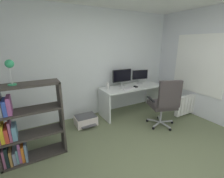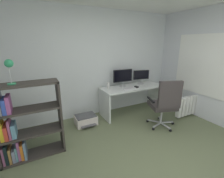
{
  "view_description": "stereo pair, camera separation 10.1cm",
  "coord_description": "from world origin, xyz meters",
  "px_view_note": "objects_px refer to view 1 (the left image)",
  "views": [
    {
      "loc": [
        -1.43,
        -1.26,
        1.82
      ],
      "look_at": [
        0.17,
        1.6,
        0.84
      ],
      "focal_mm": 25.02,
      "sensor_mm": 36.0,
      "label": 1
    },
    {
      "loc": [
        -1.34,
        -1.3,
        1.82
      ],
      "look_at": [
        0.17,
        1.6,
        0.84
      ],
      "focal_mm": 25.02,
      "sensor_mm": 36.0,
      "label": 2
    }
  ],
  "objects_px": {
    "keyboard": "(129,88)",
    "desk_lamp": "(10,66)",
    "computer_mouse": "(136,87)",
    "radiator": "(190,104)",
    "monitor_main": "(122,76)",
    "bookshelf": "(22,127)",
    "monitor_secondary": "(140,75)",
    "printer": "(86,120)",
    "desk": "(131,93)",
    "office_chair": "(165,102)",
    "desktop_speaker": "(108,86)"
  },
  "relations": [
    {
      "from": "monitor_main",
      "to": "desktop_speaker",
      "type": "distance_m",
      "value": 0.47
    },
    {
      "from": "keyboard",
      "to": "radiator",
      "type": "height_order",
      "value": "keyboard"
    },
    {
      "from": "monitor_main",
      "to": "office_chair",
      "type": "height_order",
      "value": "monitor_main"
    },
    {
      "from": "monitor_secondary",
      "to": "desktop_speaker",
      "type": "distance_m",
      "value": 1.03
    },
    {
      "from": "desk_lamp",
      "to": "keyboard",
      "type": "bearing_deg",
      "value": 12.1
    },
    {
      "from": "monitor_main",
      "to": "printer",
      "type": "xyz_separation_m",
      "value": [
        -1.09,
        -0.19,
        -0.88
      ]
    },
    {
      "from": "desk",
      "to": "monitor_secondary",
      "type": "distance_m",
      "value": 0.57
    },
    {
      "from": "keyboard",
      "to": "printer",
      "type": "xyz_separation_m",
      "value": [
        -1.11,
        0.09,
        -0.62
      ]
    },
    {
      "from": "monitor_secondary",
      "to": "desk_lamp",
      "type": "distance_m",
      "value": 3.06
    },
    {
      "from": "desktop_speaker",
      "to": "monitor_main",
      "type": "bearing_deg",
      "value": 6.23
    },
    {
      "from": "monitor_main",
      "to": "radiator",
      "type": "height_order",
      "value": "monitor_main"
    },
    {
      "from": "bookshelf",
      "to": "office_chair",
      "type": "bearing_deg",
      "value": -7.48
    },
    {
      "from": "computer_mouse",
      "to": "office_chair",
      "type": "height_order",
      "value": "office_chair"
    },
    {
      "from": "printer",
      "to": "keyboard",
      "type": "bearing_deg",
      "value": -4.5
    },
    {
      "from": "keyboard",
      "to": "desktop_speaker",
      "type": "xyz_separation_m",
      "value": [
        -0.45,
        0.23,
        0.07
      ]
    },
    {
      "from": "keyboard",
      "to": "desk",
      "type": "bearing_deg",
      "value": 36.82
    },
    {
      "from": "keyboard",
      "to": "office_chair",
      "type": "relative_size",
      "value": 0.31
    },
    {
      "from": "keyboard",
      "to": "office_chair",
      "type": "distance_m",
      "value": 0.93
    },
    {
      "from": "office_chair",
      "to": "desk_lamp",
      "type": "bearing_deg",
      "value": 172.53
    },
    {
      "from": "radiator",
      "to": "printer",
      "type": "bearing_deg",
      "value": 162.41
    },
    {
      "from": "keyboard",
      "to": "computer_mouse",
      "type": "height_order",
      "value": "computer_mouse"
    },
    {
      "from": "monitor_secondary",
      "to": "radiator",
      "type": "relative_size",
      "value": 0.42
    },
    {
      "from": "office_chair",
      "to": "desk_lamp",
      "type": "height_order",
      "value": "desk_lamp"
    },
    {
      "from": "desktop_speaker",
      "to": "desk_lamp",
      "type": "relative_size",
      "value": 0.48
    },
    {
      "from": "office_chair",
      "to": "desktop_speaker",
      "type": "bearing_deg",
      "value": 126.47
    },
    {
      "from": "desk",
      "to": "bookshelf",
      "type": "relative_size",
      "value": 1.32
    },
    {
      "from": "keyboard",
      "to": "bookshelf",
      "type": "relative_size",
      "value": 0.27
    },
    {
      "from": "monitor_secondary",
      "to": "keyboard",
      "type": "relative_size",
      "value": 1.29
    },
    {
      "from": "computer_mouse",
      "to": "desk_lamp",
      "type": "xyz_separation_m",
      "value": [
        -2.56,
        -0.52,
        0.77
      ]
    },
    {
      "from": "office_chair",
      "to": "bookshelf",
      "type": "bearing_deg",
      "value": 172.52
    },
    {
      "from": "monitor_main",
      "to": "monitor_secondary",
      "type": "height_order",
      "value": "monitor_main"
    },
    {
      "from": "desk",
      "to": "office_chair",
      "type": "bearing_deg",
      "value": -81.61
    },
    {
      "from": "keyboard",
      "to": "desk_lamp",
      "type": "xyz_separation_m",
      "value": [
        -2.33,
        -0.5,
        0.77
      ]
    },
    {
      "from": "monitor_secondary",
      "to": "office_chair",
      "type": "height_order",
      "value": "office_chair"
    },
    {
      "from": "desk",
      "to": "radiator",
      "type": "xyz_separation_m",
      "value": [
        1.26,
        -0.87,
        -0.25
      ]
    },
    {
      "from": "computer_mouse",
      "to": "radiator",
      "type": "relative_size",
      "value": 0.09
    },
    {
      "from": "computer_mouse",
      "to": "desk_lamp",
      "type": "bearing_deg",
      "value": -175.2
    },
    {
      "from": "monitor_main",
      "to": "printer",
      "type": "height_order",
      "value": "monitor_main"
    },
    {
      "from": "bookshelf",
      "to": "keyboard",
      "type": "bearing_deg",
      "value": 12.14
    },
    {
      "from": "desk",
      "to": "bookshelf",
      "type": "xyz_separation_m",
      "value": [
        -2.53,
        -0.64,
        0.04
      ]
    },
    {
      "from": "monitor_main",
      "to": "bookshelf",
      "type": "height_order",
      "value": "bookshelf"
    },
    {
      "from": "desktop_speaker",
      "to": "bookshelf",
      "type": "bearing_deg",
      "value": -158.65
    },
    {
      "from": "monitor_secondary",
      "to": "bookshelf",
      "type": "bearing_deg",
      "value": -164.93
    },
    {
      "from": "computer_mouse",
      "to": "desk_lamp",
      "type": "relative_size",
      "value": 0.28
    },
    {
      "from": "keyboard",
      "to": "printer",
      "type": "relative_size",
      "value": 0.72
    },
    {
      "from": "desk",
      "to": "keyboard",
      "type": "relative_size",
      "value": 4.85
    },
    {
      "from": "desk",
      "to": "desktop_speaker",
      "type": "bearing_deg",
      "value": 172.28
    },
    {
      "from": "monitor_main",
      "to": "desktop_speaker",
      "type": "height_order",
      "value": "monitor_main"
    },
    {
      "from": "desk_lamp",
      "to": "radiator",
      "type": "xyz_separation_m",
      "value": [
        3.79,
        -0.23,
        -1.21
      ]
    },
    {
      "from": "office_chair",
      "to": "monitor_main",
      "type": "bearing_deg",
      "value": 107.9
    }
  ]
}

